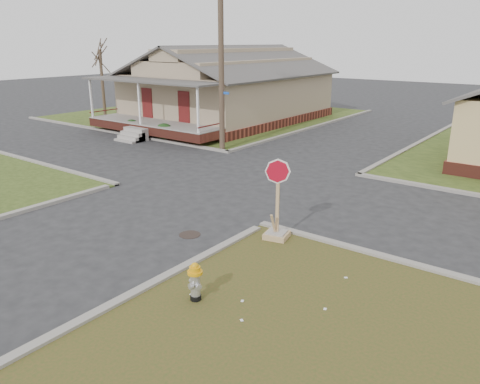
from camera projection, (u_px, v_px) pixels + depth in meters
The scene contains 11 objects.
ground at pixel (152, 214), 15.56m from camera, with size 120.00×120.00×0.00m, color #242527.
verge_far_left at pixel (208, 114), 36.68m from camera, with size 19.00×19.00×0.05m, color #304117.
curbs at pixel (241, 180), 19.36m from camera, with size 80.00×40.00×0.12m, color gray, non-canonical shape.
manhole at pixel (190, 235), 13.92m from camera, with size 0.64×0.64×0.01m, color black.
corner_house at pixel (228, 89), 33.27m from camera, with size 10.10×15.50×5.30m.
utility_pole at pixel (221, 59), 23.30m from camera, with size 1.80×0.28×9.00m.
tree_far_left at pixel (103, 84), 34.23m from camera, with size 0.22×0.22×4.90m, color #453528.
fire_hydrant at pixel (195, 280), 10.19m from camera, with size 0.34×0.34×0.90m.
stop_sign at pixel (277, 221), 13.44m from camera, with size 0.67×0.66×2.37m.
hedge_left at pixel (132, 126), 28.77m from camera, with size 1.24×1.01×0.94m, color #183613.
hedge_right at pixel (164, 131), 27.02m from camera, with size 1.30×1.06×0.99m, color #183613.
Camera 1 is at (11.14, -9.86, 5.49)m, focal length 35.00 mm.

